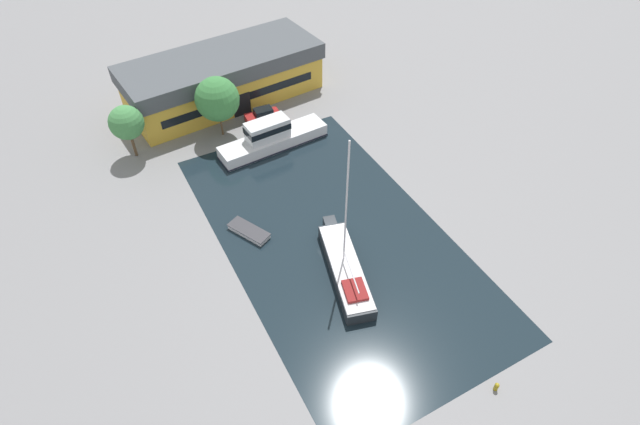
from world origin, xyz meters
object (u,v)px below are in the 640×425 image
motor_cruiser (272,138)px  sailboat_moored (345,268)px  warehouse_building (223,77)px  parked_car (263,115)px  quay_tree_near_building (217,99)px  quay_tree_by_water (126,123)px  small_dinghy (249,231)px

motor_cruiser → sailboat_moored: bearing=170.3°
warehouse_building → parked_car: warehouse_building is taller
quay_tree_near_building → quay_tree_by_water: (-10.29, 0.87, -0.45)m
parked_car → sailboat_moored: sailboat_moored is taller
quay_tree_by_water → small_dinghy: size_ratio=1.39×
warehouse_building → motor_cruiser: 12.84m
motor_cruiser → small_dinghy: bearing=142.3°
warehouse_building → sailboat_moored: sailboat_moored is taller
sailboat_moored → quay_tree_by_water: bearing=130.5°
quay_tree_near_building → motor_cruiser: quay_tree_near_building is taller
small_dinghy → warehouse_building: bearing=-132.2°
quay_tree_by_water → small_dinghy: 19.44m
quay_tree_near_building → sailboat_moored: size_ratio=0.52×
quay_tree_by_water → sailboat_moored: sailboat_moored is taller
quay_tree_near_building → motor_cruiser: 7.60m
parked_car → sailboat_moored: bearing=177.3°
parked_car → small_dinghy: bearing=156.7°
parked_car → small_dinghy: 19.39m
motor_cruiser → small_dinghy: motor_cruiser is taller
quay_tree_near_building → warehouse_building: bearing=66.3°
small_dinghy → sailboat_moored: bearing=96.8°
quay_tree_by_water → motor_cruiser: bearing=-22.5°
warehouse_building → sailboat_moored: 33.28m
quay_tree_by_water → sailboat_moored: (12.55, -26.53, -3.75)m
warehouse_building → small_dinghy: warehouse_building is taller
quay_tree_by_water → parked_car: 16.18m
warehouse_building → parked_car: 7.88m
parked_car → sailboat_moored: (-3.21, -25.97, -0.12)m
parked_car → quay_tree_near_building: bearing=97.5°
warehouse_building → quay_tree_by_water: (-13.58, -6.65, 1.32)m
sailboat_moored → warehouse_building: bearing=103.4°
quay_tree_by_water → motor_cruiser: size_ratio=0.48×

